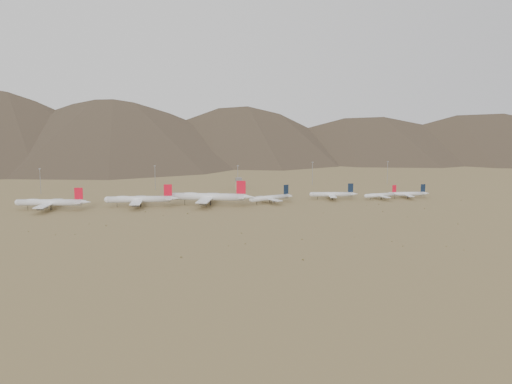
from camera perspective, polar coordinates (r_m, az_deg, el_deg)
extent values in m
plane|color=#9D8651|center=(479.28, -2.58, -1.74)|extent=(3000.00, 3000.00, 0.00)
cylinder|color=silver|center=(503.81, -19.93, -1.00)|extent=(52.82, 16.58, 5.46)
sphere|color=silver|center=(513.32, -22.71, -0.98)|extent=(5.35, 5.35, 5.35)
cone|color=silver|center=(494.56, -16.70, -0.97)|extent=(10.34, 6.83, 4.92)
cube|color=silver|center=(504.29, -20.04, -1.09)|extent=(18.57, 49.15, 0.68)
cube|color=silver|center=(495.75, -17.17, -0.95)|extent=(8.56, 19.01, 0.33)
cube|color=red|center=(495.03, -17.32, -0.14)|extent=(6.82, 1.94, 9.69)
cylinder|color=black|center=(511.04, -21.86, -1.49)|extent=(0.35, 0.35, 3.70)
cylinder|color=black|center=(505.43, -19.74, -1.48)|extent=(0.44, 0.44, 3.70)
cylinder|color=black|center=(502.90, -19.84, -1.54)|extent=(0.44, 0.44, 3.70)
ellipsoid|color=silver|center=(508.38, -21.40, -0.82)|extent=(17.40, 7.60, 3.28)
cylinder|color=slate|center=(513.51, -19.67, -1.06)|extent=(5.69, 3.53, 2.46)
cylinder|color=slate|center=(495.52, -20.41, -1.42)|extent=(5.69, 3.53, 2.46)
cylinder|color=slate|center=(521.63, -19.35, -0.91)|extent=(5.69, 3.53, 2.46)
cylinder|color=slate|center=(487.46, -20.76, -1.59)|extent=(5.69, 3.53, 2.46)
cylinder|color=silver|center=(500.39, -11.61, -0.72)|extent=(54.00, 12.33, 5.55)
sphere|color=silver|center=(504.11, -14.65, -0.75)|extent=(5.44, 5.44, 5.44)
cone|color=silver|center=(497.84, -8.17, -0.63)|extent=(10.23, 6.18, 5.00)
cube|color=silver|center=(500.64, -11.73, -0.81)|extent=(14.78, 49.95, 0.69)
cube|color=silver|center=(498.06, -8.66, -0.62)|extent=(7.17, 19.18, 0.33)
cube|color=red|center=(497.10, -8.80, 0.19)|extent=(6.99, 1.38, 9.85)
cylinder|color=black|center=(503.57, -13.72, -1.27)|extent=(0.36, 0.36, 3.76)
cylinder|color=black|center=(502.36, -11.46, -1.22)|extent=(0.45, 0.45, 3.76)
cylinder|color=black|center=(499.64, -11.49, -1.27)|extent=(0.45, 0.45, 3.76)
ellipsoid|color=silver|center=(501.92, -13.20, -0.56)|extent=(17.58, 6.31, 3.33)
cylinder|color=slate|center=(510.52, -11.60, -0.79)|extent=(5.65, 3.16, 2.50)
cylinder|color=slate|center=(491.19, -11.85, -1.15)|extent=(5.65, 3.16, 2.50)
cylinder|color=slate|center=(519.22, -11.50, -0.64)|extent=(5.65, 3.16, 2.50)
cylinder|color=slate|center=(482.50, -11.97, -1.32)|extent=(5.65, 3.16, 2.50)
cylinder|color=silver|center=(499.36, -4.73, -0.48)|extent=(60.52, 25.41, 6.37)
sphere|color=silver|center=(505.87, -8.17, -0.43)|extent=(6.24, 6.24, 6.24)
cone|color=silver|center=(494.19, -0.79, -0.49)|extent=(12.33, 8.93, 5.73)
cube|color=silver|center=(499.73, -4.87, -0.59)|extent=(27.12, 56.74, 0.80)
cube|color=silver|center=(494.75, -1.36, -0.46)|extent=(12.01, 22.13, 0.38)
cube|color=red|center=(493.73, -1.51, 0.48)|extent=(7.79, 3.06, 11.30)
cylinder|color=black|center=(504.55, -7.14, -1.04)|extent=(0.41, 0.41, 4.32)
cylinder|color=black|center=(501.51, -4.55, -1.06)|extent=(0.51, 0.51, 4.32)
cylinder|color=black|center=(498.42, -4.62, -1.12)|extent=(0.51, 0.51, 4.32)
ellipsoid|color=silver|center=(502.26, -6.53, -0.26)|extent=(20.23, 10.73, 3.82)
cylinder|color=slate|center=(510.95, -4.63, -0.57)|extent=(6.75, 4.66, 2.87)
cylinder|color=slate|center=(489.01, -5.11, -0.97)|extent=(6.75, 4.66, 2.87)
cylinder|color=slate|center=(520.84, -4.43, -0.40)|extent=(6.75, 4.66, 2.87)
cylinder|color=slate|center=(479.16, -5.34, -1.17)|extent=(6.75, 4.66, 2.87)
cylinder|color=silver|center=(508.20, 1.38, -0.59)|extent=(38.15, 17.55, 4.25)
sphere|color=silver|center=(497.61, -0.49, -0.77)|extent=(4.16, 4.16, 4.16)
cone|color=silver|center=(520.64, 3.37, -0.35)|extent=(7.93, 6.03, 3.82)
cube|color=silver|center=(507.87, 1.30, -0.67)|extent=(17.50, 33.61, 0.53)
cube|color=silver|center=(518.80, 3.09, -0.37)|extent=(7.72, 13.17, 0.25)
cube|color=#101D32|center=(517.51, 3.03, 0.27)|extent=(4.90, 2.12, 8.38)
cylinder|color=black|center=(501.29, 0.08, -1.12)|extent=(0.45, 0.45, 2.90)
cylinder|color=black|center=(510.06, 1.38, -0.96)|extent=(0.56, 0.56, 2.90)
cylinder|color=black|center=(508.33, 1.51, -0.99)|extent=(0.56, 0.56, 2.90)
cylinder|color=slate|center=(515.73, 0.72, -0.65)|extent=(4.33, 3.15, 1.91)
cylinder|color=slate|center=(500.39, 1.90, -0.92)|extent=(4.33, 3.15, 1.91)
cylinder|color=silver|center=(535.21, 7.59, -0.23)|extent=(37.94, 11.48, 4.11)
sphere|color=silver|center=(532.66, 5.58, -0.24)|extent=(4.03, 4.03, 4.03)
cone|color=silver|center=(538.80, 9.82, -0.19)|extent=(7.41, 4.97, 3.70)
cube|color=silver|center=(535.18, 7.51, -0.29)|extent=(12.33, 33.02, 0.51)
cube|color=silver|center=(538.21, 9.51, -0.18)|extent=(5.77, 12.77, 0.25)
cube|color=#101D32|center=(537.28, 9.44, 0.42)|extent=(4.90, 1.33, 8.12)
cylinder|color=black|center=(533.87, 6.18, -0.60)|extent=(0.43, 0.43, 2.81)
cylinder|color=black|center=(536.84, 7.65, -0.58)|extent=(0.54, 0.54, 2.81)
cylinder|color=black|center=(534.83, 7.68, -0.61)|extent=(0.54, 0.54, 2.81)
cylinder|color=slate|center=(544.22, 7.37, -0.26)|extent=(4.08, 2.56, 1.85)
cylinder|color=slate|center=(526.45, 7.66, -0.55)|extent=(4.08, 2.56, 1.85)
cylinder|color=silver|center=(543.46, 12.37, -0.30)|extent=(32.37, 8.63, 3.50)
sphere|color=silver|center=(534.65, 10.94, -0.39)|extent=(3.43, 3.43, 3.43)
cone|color=silver|center=(553.68, 13.92, -0.17)|extent=(6.23, 4.04, 3.15)
cube|color=silver|center=(543.17, 12.31, -0.36)|extent=(9.53, 28.09, 0.44)
cube|color=silver|center=(552.17, 13.70, -0.17)|extent=(4.55, 10.83, 0.21)
cube|color=red|center=(551.14, 13.66, 0.32)|extent=(4.19, 0.98, 6.91)
cylinder|color=black|center=(537.69, 11.37, -0.67)|extent=(0.37, 0.37, 2.39)
cylinder|color=black|center=(544.96, 12.37, -0.59)|extent=(0.46, 0.46, 2.39)
cylinder|color=black|center=(543.53, 12.47, -0.61)|extent=(0.46, 0.46, 2.39)
cylinder|color=slate|center=(549.65, 11.86, -0.33)|extent=(3.43, 2.07, 1.57)
cylinder|color=slate|center=(536.99, 12.77, -0.56)|extent=(3.43, 2.07, 1.57)
cylinder|color=silver|center=(555.97, 14.86, -0.18)|extent=(33.69, 7.89, 3.64)
sphere|color=silver|center=(550.47, 13.22, -0.20)|extent=(3.56, 3.56, 3.56)
cone|color=silver|center=(562.61, 16.65, -0.12)|extent=(6.40, 4.02, 3.27)
cube|color=silver|center=(555.81, 14.79, -0.23)|extent=(8.98, 29.16, 0.45)
cube|color=silver|center=(561.61, 16.40, -0.12)|extent=(4.38, 11.21, 0.22)
cube|color=#101D32|center=(560.69, 16.36, 0.39)|extent=(4.36, 0.88, 7.18)
cylinder|color=black|center=(552.51, 13.70, -0.51)|extent=(0.38, 0.38, 2.49)
cylinder|color=black|center=(557.48, 14.88, -0.47)|extent=(0.48, 0.48, 2.49)
cylinder|color=black|center=(555.79, 14.94, -0.50)|extent=(0.48, 0.48, 2.49)
cylinder|color=slate|center=(563.42, 14.51, -0.20)|extent=(3.53, 2.05, 1.64)
cylinder|color=slate|center=(548.48, 15.07, -0.45)|extent=(3.53, 2.05, 1.64)
cube|color=tan|center=(600.71, -1.74, 0.67)|extent=(8.00, 8.00, 8.00)
cube|color=slate|center=(599.96, -1.74, 1.24)|extent=(6.00, 6.00, 4.00)
cylinder|color=gray|center=(601.76, -20.76, 0.97)|extent=(0.50, 0.50, 25.00)
cube|color=gray|center=(600.41, -20.82, 2.18)|extent=(2.00, 0.60, 0.80)
cylinder|color=gray|center=(601.49, -10.06, 1.38)|extent=(0.50, 0.50, 25.00)
cube|color=gray|center=(600.13, -10.09, 2.59)|extent=(2.00, 0.60, 0.80)
cylinder|color=gray|center=(593.32, -1.83, 1.41)|extent=(0.50, 0.50, 25.00)
cube|color=gray|center=(591.94, -1.84, 2.64)|extent=(2.00, 0.60, 0.80)
cylinder|color=gray|center=(636.43, 5.67, 1.83)|extent=(0.50, 0.50, 25.00)
cube|color=gray|center=(635.15, 5.68, 2.98)|extent=(2.00, 0.60, 0.80)
cylinder|color=gray|center=(659.35, 13.01, 1.88)|extent=(0.50, 0.50, 25.00)
cube|color=gray|center=(658.12, 13.05, 2.99)|extent=(2.00, 0.60, 0.80)
ellipsoid|color=olive|center=(461.22, -6.87, -2.13)|extent=(1.02, 1.02, 0.79)
ellipsoid|color=olive|center=(441.43, 19.55, -3.02)|extent=(0.80, 0.80, 0.70)
ellipsoid|color=olive|center=(405.77, 9.51, -3.64)|extent=(0.62, 0.62, 0.32)
ellipsoid|color=olive|center=(404.06, -19.41, -4.05)|extent=(0.70, 0.70, 0.37)
ellipsoid|color=olive|center=(319.67, 4.72, -6.73)|extent=(1.08, 1.08, 0.83)
ellipsoid|color=olive|center=(455.92, -9.27, -2.32)|extent=(0.56, 0.56, 0.42)
ellipsoid|color=olive|center=(463.98, 6.75, -2.09)|extent=(0.76, 0.76, 0.48)
ellipsoid|color=olive|center=(434.10, -16.36, -3.08)|extent=(0.69, 0.69, 0.46)
ellipsoid|color=olive|center=(474.47, -11.01, -1.94)|extent=(0.83, 0.83, 0.72)
ellipsoid|color=olive|center=(464.04, 18.15, -2.45)|extent=(0.54, 0.54, 0.31)
ellipsoid|color=olive|center=(372.25, 13.44, -4.82)|extent=(0.72, 0.72, 0.50)
ellipsoid|color=olive|center=(420.80, -21.80, -3.69)|extent=(0.88, 0.88, 0.44)
ellipsoid|color=olive|center=(559.31, 19.84, -0.76)|extent=(0.72, 0.72, 0.49)
ellipsoid|color=olive|center=(355.72, -1.09, -5.18)|extent=(0.82, 0.82, 0.69)
ellipsoid|color=olive|center=(459.39, 14.89, -2.41)|extent=(0.58, 0.58, 0.49)
ellipsoid|color=olive|center=(504.73, 11.00, -1.36)|extent=(0.61, 0.61, 0.35)
ellipsoid|color=olive|center=(401.08, -17.65, -4.05)|extent=(0.69, 0.69, 0.42)
ellipsoid|color=olive|center=(386.16, -1.46, -4.12)|extent=(1.05, 1.05, 0.55)
ellipsoid|color=olive|center=(514.64, 12.17, -1.19)|extent=(1.04, 1.04, 0.62)
ellipsoid|color=olive|center=(361.46, 14.48, -5.25)|extent=(0.69, 0.69, 0.44)
ellipsoid|color=olive|center=(424.42, -14.77, -3.26)|extent=(0.82, 0.82, 0.65)
ellipsoid|color=olive|center=(379.12, 9.78, -4.48)|extent=(0.54, 0.54, 0.46)
ellipsoid|color=olive|center=(477.82, 12.56, -1.91)|extent=(0.87, 0.87, 0.72)
ellipsoid|color=olive|center=(368.21, 18.50, -5.17)|extent=(0.69, 0.69, 0.39)
ellipsoid|color=olive|center=(362.31, 20.08, -5.46)|extent=(0.62, 0.62, 0.42)
ellipsoid|color=olive|center=(350.88, -2.76, -5.40)|extent=(0.68, 0.68, 0.40)
ellipsoid|color=olive|center=(368.76, 4.61, -4.72)|extent=(0.98, 0.98, 0.67)
ellipsoid|color=olive|center=(501.88, 16.50, -1.59)|extent=(1.08, 1.08, 0.55)
ellipsoid|color=olive|center=(326.74, -7.50, -6.45)|extent=(1.03, 1.03, 0.78)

